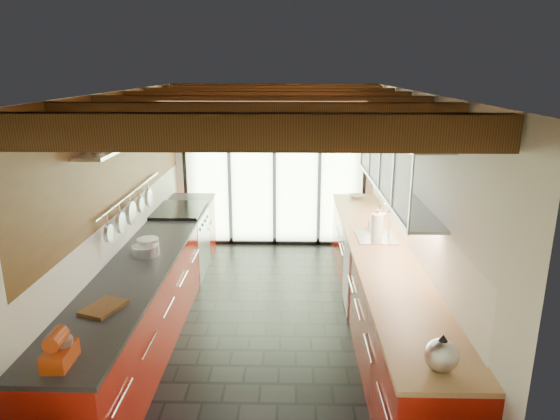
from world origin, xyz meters
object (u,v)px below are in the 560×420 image
(stand_mixer, at_px, (60,350))
(kettle, at_px, (442,353))
(soap_bottle, at_px, (372,222))
(paper_towel, at_px, (377,227))
(bowl, at_px, (356,196))

(stand_mixer, xyz_separation_m, kettle, (2.54, -0.01, 0.02))
(stand_mixer, distance_m, soap_bottle, 3.90)
(paper_towel, bearing_deg, bowl, 90.00)
(soap_bottle, bearing_deg, paper_towel, -90.00)
(bowl, bearing_deg, paper_towel, -90.00)
(kettle, bearing_deg, paper_towel, 90.00)
(kettle, bearing_deg, soap_bottle, 90.00)
(stand_mixer, bearing_deg, kettle, -0.16)
(stand_mixer, xyz_separation_m, paper_towel, (2.54, 2.59, 0.05))
(soap_bottle, bearing_deg, stand_mixer, -130.66)
(paper_towel, relative_size, bowl, 1.62)
(paper_towel, xyz_separation_m, bowl, (0.00, 1.90, -0.12))
(kettle, height_order, paper_towel, paper_towel)
(bowl, bearing_deg, soap_bottle, -90.00)
(soap_bottle, xyz_separation_m, bowl, (0.00, 1.54, -0.06))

